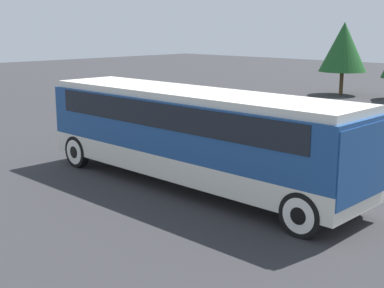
{
  "coord_description": "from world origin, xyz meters",
  "views": [
    {
      "loc": [
        11.4,
        -11.72,
        4.99
      ],
      "look_at": [
        0.0,
        0.0,
        1.38
      ],
      "focal_mm": 50.0,
      "sensor_mm": 36.0,
      "label": 1
    }
  ],
  "objects_px": {
    "parked_car_near": "(238,130)",
    "parked_car_mid": "(317,148)",
    "tour_bus": "(194,129)",
    "parked_car_far": "(234,116)"
  },
  "relations": [
    {
      "from": "tour_bus",
      "to": "parked_car_mid",
      "type": "distance_m",
      "value": 5.19
    },
    {
      "from": "tour_bus",
      "to": "parked_car_mid",
      "type": "xyz_separation_m",
      "value": [
        1.48,
        4.83,
        -1.17
      ]
    },
    {
      "from": "tour_bus",
      "to": "parked_car_near",
      "type": "height_order",
      "value": "tour_bus"
    },
    {
      "from": "parked_car_near",
      "to": "parked_car_mid",
      "type": "height_order",
      "value": "parked_car_mid"
    },
    {
      "from": "parked_car_near",
      "to": "parked_car_mid",
      "type": "relative_size",
      "value": 1.02
    },
    {
      "from": "parked_car_near",
      "to": "parked_car_far",
      "type": "height_order",
      "value": "parked_car_far"
    },
    {
      "from": "tour_bus",
      "to": "parked_car_near",
      "type": "distance_m",
      "value": 6.31
    },
    {
      "from": "parked_car_near",
      "to": "parked_car_mid",
      "type": "xyz_separation_m",
      "value": [
        4.25,
        -0.72,
        0.01
      ]
    },
    {
      "from": "parked_car_mid",
      "to": "parked_car_far",
      "type": "height_order",
      "value": "parked_car_far"
    },
    {
      "from": "parked_car_near",
      "to": "parked_car_mid",
      "type": "distance_m",
      "value": 4.31
    }
  ]
}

